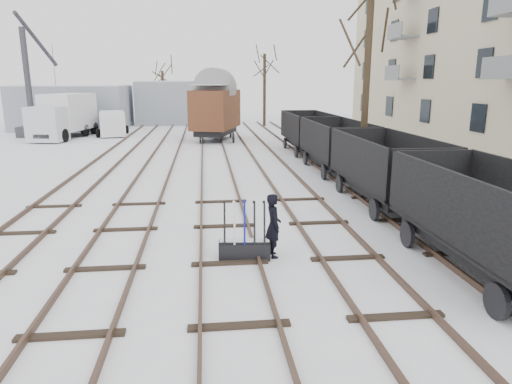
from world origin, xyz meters
TOP-DOWN VIEW (x-y plane):
  - ground at (0.00, 0.00)m, footprint 120.00×120.00m
  - tracks at (-0.00, 13.67)m, footprint 13.90×52.00m
  - shed_left at (-13.00, 36.00)m, footprint 10.00×8.00m
  - shed_right at (-4.00, 40.00)m, footprint 7.00×6.00m
  - ground_frame at (0.39, 0.32)m, footprint 1.33×0.54m
  - worker at (1.14, 0.42)m, footprint 0.45×0.64m
  - freight_wagon_a at (6.00, -1.26)m, footprint 2.44×6.11m
  - freight_wagon_b at (6.00, 5.14)m, footprint 2.44×6.11m
  - freight_wagon_c at (6.00, 11.54)m, footprint 2.44×6.11m
  - freight_wagon_d at (6.00, 17.94)m, footprint 2.44×6.11m
  - box_van_wagon at (0.36, 24.77)m, footprint 4.39×6.12m
  - lorry at (-11.58, 27.51)m, footprint 3.42×7.93m
  - panel_van at (-8.18, 28.97)m, footprint 2.78×4.78m
  - crane at (-14.47, 28.94)m, footprint 2.30×5.77m
  - tree_near at (6.49, 9.07)m, footprint 0.30×0.30m
  - tree_far_left at (-4.97, 42.00)m, footprint 0.30×0.30m
  - tree_far_right at (5.59, 36.09)m, footprint 0.30×0.30m

SIDE VIEW (x-z plane):
  - ground at x=0.00m, z-range 0.00..0.00m
  - tracks at x=0.00m, z-range -0.01..0.16m
  - ground_frame at x=0.39m, z-range -0.46..1.03m
  - worker at x=1.14m, z-range 0.00..1.66m
  - freight_wagon_a at x=6.00m, z-range -0.29..2.20m
  - freight_wagon_b at x=6.00m, z-range -0.29..2.20m
  - freight_wagon_c at x=6.00m, z-range -0.29..2.20m
  - freight_wagon_d at x=6.00m, z-range -0.29..2.20m
  - panel_van at x=-8.18m, z-range 0.04..2.02m
  - lorry at x=-11.58m, z-range 0.05..3.53m
  - shed_left at x=-13.00m, z-range 0.00..4.10m
  - shed_right at x=-4.00m, z-range 0.00..4.50m
  - box_van_wagon at x=0.36m, z-range 0.35..4.56m
  - crane at x=-14.47m, z-range -2.29..7.39m
  - tree_far_left at x=-4.97m, z-range 0.00..5.57m
  - tree_far_right at x=5.59m, z-range 0.00..7.12m
  - tree_near at x=6.49m, z-range 0.00..8.45m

